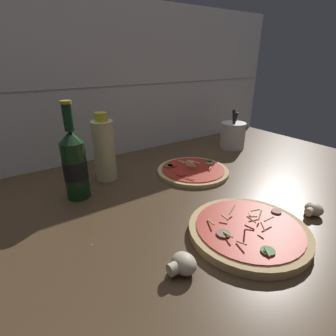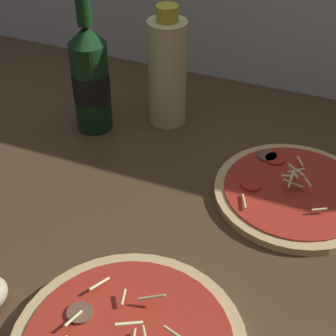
# 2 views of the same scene
# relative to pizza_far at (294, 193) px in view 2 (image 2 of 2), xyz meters

# --- Properties ---
(counter_slab) EXTENTS (1.60, 0.90, 0.03)m
(counter_slab) POSITION_rel_pizza_far_xyz_m (-0.10, -0.13, -0.02)
(counter_slab) COLOR #4C3823
(counter_slab) RESTS_ON ground
(pizza_far) EXTENTS (0.25, 0.25, 0.05)m
(pizza_far) POSITION_rel_pizza_far_xyz_m (0.00, 0.00, 0.00)
(pizza_far) COLOR tan
(pizza_far) RESTS_ON counter_slab
(beer_bottle) EXTENTS (0.07, 0.07, 0.28)m
(beer_bottle) POSITION_rel_pizza_far_xyz_m (-0.38, 0.06, 0.09)
(beer_bottle) COLOR #143819
(beer_bottle) RESTS_ON counter_slab
(oil_bottle) EXTENTS (0.07, 0.07, 0.22)m
(oil_bottle) POSITION_rel_pizza_far_xyz_m (-0.27, 0.13, 0.09)
(oil_bottle) COLOR beige
(oil_bottle) RESTS_ON counter_slab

